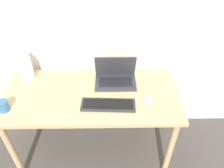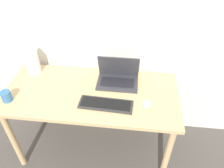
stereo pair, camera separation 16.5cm
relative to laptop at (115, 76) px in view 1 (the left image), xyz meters
name	(u,v)px [view 1 (the left image)]	position (x,y,z in m)	size (l,w,h in m)	color
wall_back	(90,10)	(-0.20, 0.23, 0.47)	(6.00, 0.05, 2.50)	silver
desk	(91,102)	(-0.20, -0.15, -0.14)	(1.38, 0.64, 0.73)	tan
laptop	(115,76)	(0.00, 0.00, 0.00)	(0.33, 0.22, 0.23)	#333338
keyboard	(108,105)	(-0.06, -0.29, -0.04)	(0.41, 0.15, 0.02)	#2D2D2D
mouse	(148,101)	(0.24, -0.26, -0.03)	(0.06, 0.09, 0.04)	white
vase	(24,65)	(-0.74, 0.05, 0.09)	(0.12, 0.12, 0.29)	white
mug	(3,106)	(-0.81, -0.32, -0.01)	(0.08, 0.08, 0.08)	teal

